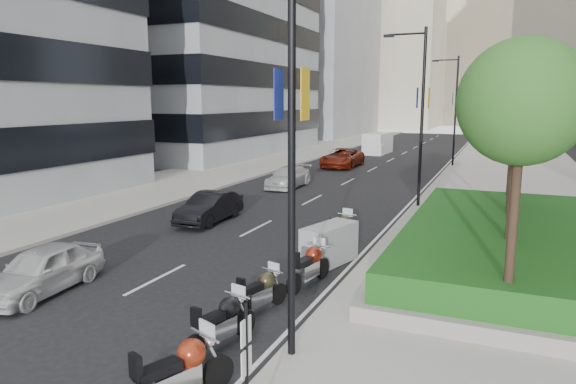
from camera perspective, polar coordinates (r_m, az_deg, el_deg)
The scene contains 29 objects.
ground at distance 12.98m, azimuth -19.99°, elevation -15.50°, with size 160.00×160.00×0.00m, color black.
sidewalk_right at distance 38.81m, azimuth 23.88°, elevation 1.28°, with size 10.00×100.00×0.15m, color #9E9B93.
sidewalk_left at distance 43.75m, azimuth -4.77°, elevation 3.03°, with size 8.00×100.00×0.15m, color #9E9B93.
lane_edge at distance 39.07m, azimuth 16.10°, elevation 1.70°, with size 0.12×100.00×0.01m, color silver.
lane_centre at distance 40.01m, azimuth 8.69°, elevation 2.18°, with size 0.12×100.00×0.01m, color silver.
building_grey_far at distance 85.31m, azimuth 0.64°, elevation 16.58°, with size 22.00×26.00×30.00m, color gray.
building_cream_left at distance 112.14m, azimuth 9.68°, elevation 15.93°, with size 26.00×24.00×34.00m, color #B7AD93.
building_cream_centre at distance 129.28m, azimuth 20.86°, elevation 15.53°, with size 30.00×24.00×38.00m, color #B7AD93.
planter at distance 19.21m, azimuth 27.57°, elevation -6.53°, with size 10.00×14.00×0.40m, color gray.
hedge at distance 19.06m, azimuth 27.71°, elevation -4.80°, with size 9.40×13.40×0.80m, color #154714.
tree_0 at distance 12.43m, azimuth 24.61°, elevation 8.96°, with size 2.80×2.80×6.30m.
tree_1 at distance 16.42m, azimuth 24.28°, elevation 9.06°, with size 2.80×2.80×6.30m.
tree_2 at distance 20.42m, azimuth 24.09°, elevation 9.12°, with size 2.80×2.80×6.30m.
tree_3 at distance 24.42m, azimuth 23.95°, elevation 9.16°, with size 2.80×2.80×6.30m.
lamp_post_0 at distance 10.27m, azimuth -0.39°, elevation 7.80°, with size 2.34×0.45×9.00m.
lamp_post_1 at distance 26.74m, azimuth 14.38°, elevation 8.95°, with size 2.34×0.45×9.00m.
lamp_post_2 at distance 44.61m, azimuth 17.95°, elevation 9.14°, with size 2.34×0.45×9.00m.
parking_sign at distance 8.31m, azimuth -4.63°, elevation -18.89°, with size 0.06×0.32×2.50m.
motorcycle_1 at distance 9.96m, azimuth -11.92°, elevation -19.11°, with size 1.14×2.33×1.23m.
motorcycle_2 at distance 11.89m, azimuth -7.34°, elevation -14.21°, with size 0.82×2.21×1.12m.
motorcycle_3 at distance 13.65m, azimuth -3.06°, elevation -11.03°, with size 0.84×2.05×1.04m.
motorcycle_4 at distance 15.45m, azimuth 2.41°, elevation -8.21°, with size 0.77×2.32×1.16m.
motorcycle_5 at distance 17.47m, azimuth 4.62°, elevation -5.84°, with size 1.48×2.41×1.36m.
motorcycle_6 at distance 19.67m, azimuth 5.99°, elevation -4.24°, with size 0.77×2.31×1.15m.
car_a at distance 16.53m, azimuth -25.69°, elevation -7.77°, with size 1.61×4.01×1.37m, color silver.
car_b at distance 23.61m, azimuth -8.72°, elevation -1.70°, with size 1.44×4.12×1.36m, color black.
car_c at distance 32.69m, azimuth 0.05°, elevation 1.67°, with size 1.83×4.49×1.30m, color silver.
car_d at distance 42.78m, azimuth 6.04°, elevation 3.79°, with size 2.57×5.58×1.55m, color maroon.
delivery_van at distance 54.22m, azimuth 9.91°, elevation 5.27°, with size 2.14×5.16×2.14m.
Camera 1 is at (8.21, -8.42, 5.49)m, focal length 32.00 mm.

